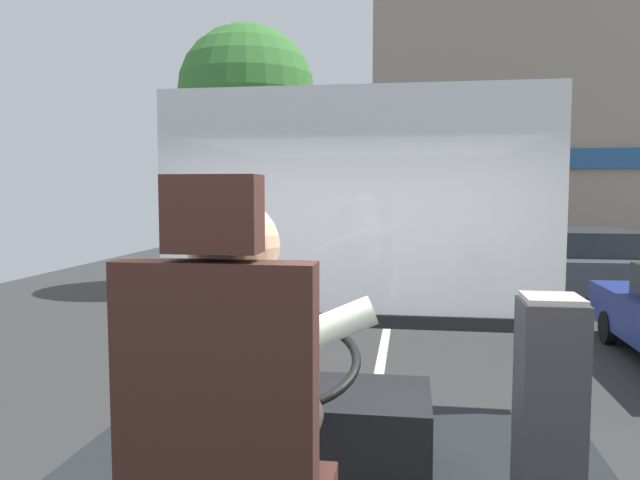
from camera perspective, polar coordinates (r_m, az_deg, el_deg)
name	(u,v)px	position (r m, az deg, el deg)	size (l,w,h in m)	color
ground	(390,311)	(11.10, 6.62, -6.60)	(18.00, 44.00, 0.06)	#303030
driver_seat	(230,476)	(1.68, -8.46, -21.10)	(0.48, 0.48, 1.35)	black
bus_driver	(242,386)	(1.71, -7.34, -13.42)	(0.73, 0.60, 0.80)	#332D28
steering_console	(309,429)	(2.92, -1.02, -17.30)	(1.10, 0.95, 0.77)	black
fare_box	(549,413)	(2.59, 20.68, -14.98)	(0.23, 0.25, 0.91)	#333338
windshield_panel	(353,234)	(3.73, 3.14, 0.58)	(2.50, 0.08, 1.48)	white
street_tree	(247,96)	(13.42, -6.90, 13.29)	(2.92, 2.92, 5.65)	#4C3828
shop_building	(558,133)	(22.52, 21.47, 9.36)	(12.38, 4.92, 8.20)	gray
parked_car_charcoal	(588,261)	(13.58, 23.89, -1.83)	(1.92, 3.88, 1.35)	#474C51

